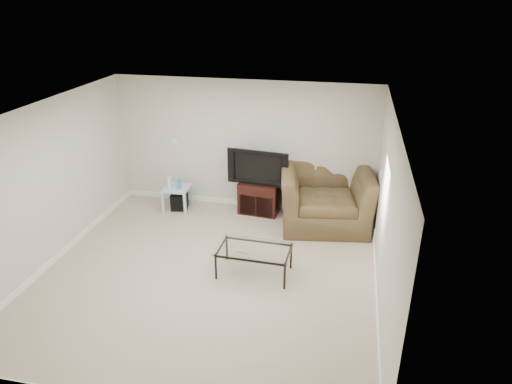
% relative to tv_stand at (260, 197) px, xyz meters
% --- Properties ---
extents(floor, '(5.00, 5.00, 0.00)m').
position_rel_tv_stand_xyz_m(floor, '(-0.35, -2.28, -0.31)').
color(floor, tan).
rests_on(floor, ground).
extents(ceiling, '(5.00, 5.00, 0.00)m').
position_rel_tv_stand_xyz_m(ceiling, '(-0.35, -2.28, 2.19)').
color(ceiling, white).
rests_on(ceiling, ground).
extents(wall_back, '(5.00, 0.02, 2.50)m').
position_rel_tv_stand_xyz_m(wall_back, '(-0.35, 0.22, 0.94)').
color(wall_back, silver).
rests_on(wall_back, ground).
extents(wall_left, '(0.02, 5.00, 2.50)m').
position_rel_tv_stand_xyz_m(wall_left, '(-2.85, -2.28, 0.94)').
color(wall_left, silver).
rests_on(wall_left, ground).
extents(wall_right, '(0.02, 5.00, 2.50)m').
position_rel_tv_stand_xyz_m(wall_right, '(2.15, -2.28, 0.94)').
color(wall_right, silver).
rests_on(wall_right, ground).
extents(plate_back, '(0.12, 0.02, 0.12)m').
position_rel_tv_stand_xyz_m(plate_back, '(-1.75, 0.21, 0.94)').
color(plate_back, white).
rests_on(plate_back, wall_back).
extents(plate_right_switch, '(0.02, 0.09, 0.13)m').
position_rel_tv_stand_xyz_m(plate_right_switch, '(2.14, -0.68, 0.94)').
color(plate_right_switch, white).
rests_on(plate_right_switch, wall_right).
extents(plate_right_outlet, '(0.02, 0.08, 0.12)m').
position_rel_tv_stand_xyz_m(plate_right_outlet, '(2.14, -0.98, -0.01)').
color(plate_right_outlet, white).
rests_on(plate_right_outlet, wall_right).
extents(tv_stand, '(0.79, 0.59, 0.62)m').
position_rel_tv_stand_xyz_m(tv_stand, '(0.00, 0.00, 0.00)').
color(tv_stand, black).
rests_on(tv_stand, floor).
extents(dvd_player, '(0.40, 0.30, 0.05)m').
position_rel_tv_stand_xyz_m(dvd_player, '(-0.00, -0.04, 0.21)').
color(dvd_player, black).
rests_on(dvd_player, tv_stand).
extents(television, '(1.10, 0.33, 0.67)m').
position_rel_tv_stand_xyz_m(television, '(-0.00, -0.03, 0.65)').
color(television, black).
rests_on(television, tv_stand).
extents(side_table, '(0.51, 0.51, 0.47)m').
position_rel_tv_stand_xyz_m(side_table, '(-1.60, -0.23, -0.08)').
color(side_table, silver).
rests_on(side_table, floor).
extents(subwoofer, '(0.37, 0.37, 0.31)m').
position_rel_tv_stand_xyz_m(subwoofer, '(-1.57, -0.21, -0.15)').
color(subwoofer, black).
rests_on(subwoofer, floor).
extents(game_console, '(0.06, 0.16, 0.21)m').
position_rel_tv_stand_xyz_m(game_console, '(-1.72, -0.25, 0.26)').
color(game_console, white).
rests_on(game_console, side_table).
extents(game_case, '(0.07, 0.14, 0.18)m').
position_rel_tv_stand_xyz_m(game_case, '(-1.54, -0.25, 0.24)').
color(game_case, '#337FCC').
rests_on(game_case, side_table).
extents(recliner, '(1.74, 1.27, 1.40)m').
position_rel_tv_stand_xyz_m(recliner, '(1.26, -0.23, 0.39)').
color(recliner, brown).
rests_on(recliner, floor).
extents(coffee_table, '(1.14, 0.67, 0.44)m').
position_rel_tv_stand_xyz_m(coffee_table, '(0.34, -2.10, -0.09)').
color(coffee_table, black).
rests_on(coffee_table, floor).
extents(remote, '(0.18, 0.10, 0.02)m').
position_rel_tv_stand_xyz_m(remote, '(0.19, -2.23, 0.14)').
color(remote, '#B2B2B7').
rests_on(remote, coffee_table).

